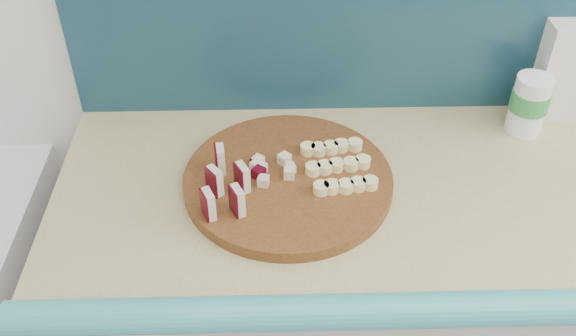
# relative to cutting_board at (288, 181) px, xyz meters

# --- Properties ---
(kitchen_counter) EXTENTS (2.20, 0.63, 0.91)m
(kitchen_counter) POSITION_rel_cutting_board_xyz_m (0.64, -0.01, -0.47)
(kitchen_counter) COLOR silver
(kitchen_counter) RESTS_ON ground
(cutting_board) EXTENTS (0.47, 0.47, 0.03)m
(cutting_board) POSITION_rel_cutting_board_xyz_m (0.00, 0.00, 0.00)
(cutting_board) COLOR #4C2610
(cutting_board) RESTS_ON kitchen_counter
(apple_wedges) EXTENTS (0.08, 0.17, 0.06)m
(apple_wedges) POSITION_rel_cutting_board_xyz_m (-0.12, -0.05, 0.04)
(apple_wedges) COLOR beige
(apple_wedges) RESTS_ON cutting_board
(apple_chunks) EXTENTS (0.06, 0.07, 0.02)m
(apple_chunks) POSITION_rel_cutting_board_xyz_m (-0.03, -0.01, 0.02)
(apple_chunks) COLOR #FEEDCB
(apple_chunks) RESTS_ON cutting_board
(banana_slices) EXTENTS (0.15, 0.17, 0.02)m
(banana_slices) POSITION_rel_cutting_board_xyz_m (0.10, 0.02, 0.02)
(banana_slices) COLOR #FCEA9A
(banana_slices) RESTS_ON cutting_board
(flour_bag) EXTENTS (0.13, 0.09, 0.22)m
(flour_bag) POSITION_rel_cutting_board_xyz_m (0.62, 0.25, 0.10)
(flour_bag) COLOR white
(flour_bag) RESTS_ON kitchen_counter
(canister) EXTENTS (0.08, 0.08, 0.13)m
(canister) POSITION_rel_cutting_board_xyz_m (0.52, 0.17, 0.06)
(canister) COLOR white
(canister) RESTS_ON kitchen_counter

